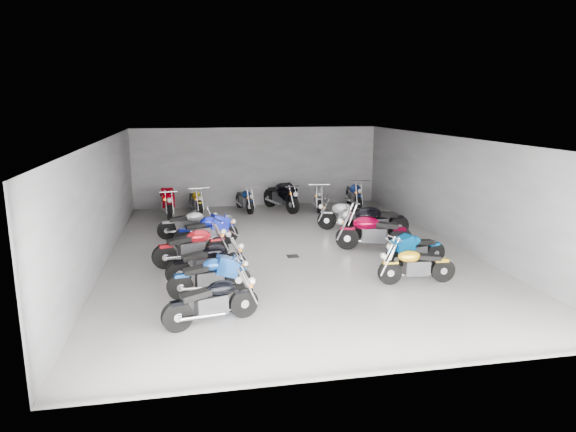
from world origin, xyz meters
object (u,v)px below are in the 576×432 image
Objects in this scene: motorcycle_right_d at (373,232)px; motorcycle_back_c at (245,199)px; motorcycle_back_f at (354,194)px; motorcycle_back_d at (281,196)px; motorcycle_back_e at (319,197)px; motorcycle_left_b at (210,276)px; motorcycle_right_b at (416,265)px; motorcycle_left_a at (213,301)px; motorcycle_back_b at (196,201)px; motorcycle_left_f at (189,224)px; motorcycle_right_f at (348,216)px; motorcycle_right_c at (415,250)px; motorcycle_back_a at (167,201)px; motorcycle_left_d at (192,246)px; motorcycle_left_e at (207,231)px; drain_grate at (293,256)px; motorcycle_left_c at (208,262)px; motorcycle_right_e at (374,223)px.

motorcycle_back_c is at bearing 41.86° from motorcycle_right_d.
motorcycle_right_d is 0.99× the size of motorcycle_back_f.
motorcycle_back_d reaches higher than motorcycle_back_e.
motorcycle_left_b and motorcycle_right_b have the same top height.
motorcycle_back_e reaches higher than motorcycle_back_c.
motorcycle_right_d is at bearing 113.66° from motorcycle_left_a.
motorcycle_left_f is at bearing 75.72° from motorcycle_back_b.
motorcycle_right_f is 6.18m from motorcycle_back_b.
motorcycle_left_f is 1.04× the size of motorcycle_right_c.
motorcycle_back_a reaches higher than motorcycle_back_f.
motorcycle_back_e is (5.00, 6.27, -0.00)m from motorcycle_left_d.
motorcycle_left_a is 5.56m from motorcycle_left_e.
motorcycle_back_c is (-0.65, 6.36, 0.46)m from drain_grate.
motorcycle_left_d is 0.98× the size of motorcycle_back_e.
motorcycle_back_e is (4.64, 7.66, 0.02)m from motorcycle_left_c.
motorcycle_right_f reaches higher than drain_grate.
motorcycle_right_d is 0.92× the size of motorcycle_back_a.
motorcycle_right_f is 0.85× the size of motorcycle_back_a.
motorcycle_back_c is at bearing 3.45° from motorcycle_back_f.
motorcycle_back_e is at bearing 173.31° from motorcycle_back_a.
motorcycle_back_c is at bearing 158.17° from motorcycle_left_b.
motorcycle_right_d is at bearing 118.79° from motorcycle_back_b.
motorcycle_left_a is at bearing -120.31° from drain_grate.
motorcycle_right_d is at bearing 3.79° from motorcycle_right_b.
motorcycle_right_b is 0.79× the size of motorcycle_right_e.
motorcycle_back_b is 6.35m from motorcycle_back_f.
motorcycle_right_c is at bearing -27.13° from drain_grate.
motorcycle_back_c is 0.84× the size of motorcycle_back_d.
motorcycle_right_f is 6.89m from motorcycle_back_a.
motorcycle_left_d is 0.92× the size of motorcycle_back_f.
motorcycle_left_e reaches higher than motorcycle_left_b.
motorcycle_back_f is at bearing 169.59° from motorcycle_back_b.
motorcycle_back_b is at bearing 3.95° from motorcycle_back_f.
motorcycle_left_c is at bearing 70.67° from motorcycle_back_e.
motorcycle_left_e is at bearing 168.24° from motorcycle_left_b.
motorcycle_right_b is (4.78, -0.11, -0.00)m from motorcycle_left_b.
motorcycle_back_a is 5.89m from motorcycle_back_e.
motorcycle_back_e reaches higher than motorcycle_left_c.
motorcycle_back_d is (-2.02, 5.05, 0.00)m from motorcycle_right_e.
motorcycle_right_e is 1.08× the size of motorcycle_back_f.
motorcycle_left_d is at bearing 139.89° from motorcycle_right_f.
motorcycle_left_b is at bearing 135.50° from motorcycle_right_d.
motorcycle_right_b is 0.80× the size of motorcycle_back_a.
motorcycle_left_a is 0.95× the size of motorcycle_right_f.
motorcycle_left_a is at bearing -13.30° from motorcycle_left_d.
motorcycle_left_d is at bearing 90.42° from motorcycle_back_a.
motorcycle_back_c is (1.72, 7.95, -0.01)m from motorcycle_left_c.
motorcycle_left_f is 0.97× the size of motorcycle_back_b.
motorcycle_left_b is 9.06m from motorcycle_back_c.
motorcycle_back_d is (-1.62, 6.00, 0.04)m from motorcycle_right_d.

